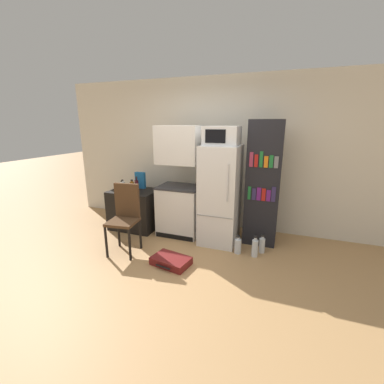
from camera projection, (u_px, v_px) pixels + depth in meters
ground_plane at (170, 278)px, 3.21m from camera, size 24.00×24.00×0.00m
wall_back at (225, 155)px, 4.61m from camera, size 6.40×0.10×2.67m
side_table at (135, 209)px, 4.72m from camera, size 0.83×0.63×0.71m
kitchen_hutch at (180, 186)px, 4.33m from camera, size 0.72×0.55×1.85m
refrigerator at (220, 195)px, 4.06m from camera, size 0.58×0.68×1.56m
microwave at (222, 136)px, 3.82m from camera, size 0.51×0.43×0.28m
bookshelf at (263, 184)px, 3.95m from camera, size 0.50×0.33×1.94m
bottle_wine_dark at (137, 186)px, 4.39m from camera, size 0.07×0.07×0.30m
bottle_amber_beer at (132, 186)px, 4.61m from camera, size 0.08×0.08×0.20m
bottle_milk_white at (122, 187)px, 4.55m from camera, size 0.06×0.06×0.19m
bottle_clear_short at (123, 186)px, 4.64m from camera, size 0.08×0.08×0.19m
cereal_box at (140, 180)px, 4.75m from camera, size 0.19×0.07×0.30m
chair at (125, 213)px, 3.79m from camera, size 0.45×0.45×1.03m
suitcase_large_flat at (171, 261)px, 3.52m from camera, size 0.56×0.42×0.10m
water_bottle_front at (238, 246)px, 3.81m from camera, size 0.10×0.10×0.28m
water_bottle_middle at (255, 248)px, 3.71m from camera, size 0.09×0.09×0.32m
water_bottle_back at (262, 245)px, 3.83m from camera, size 0.09×0.09×0.28m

